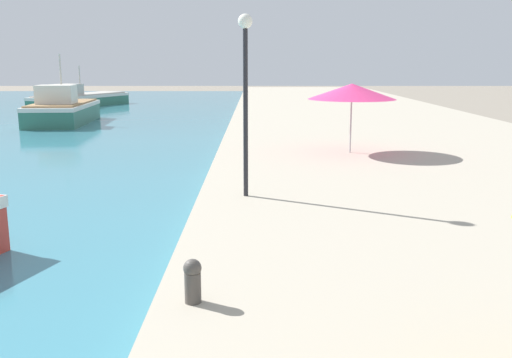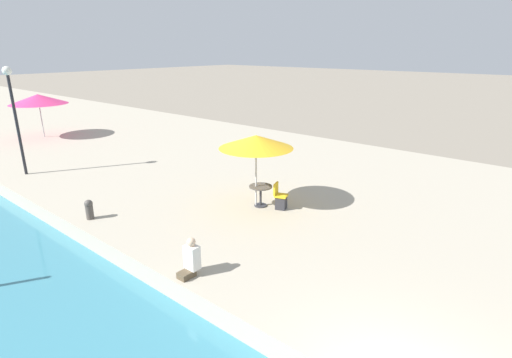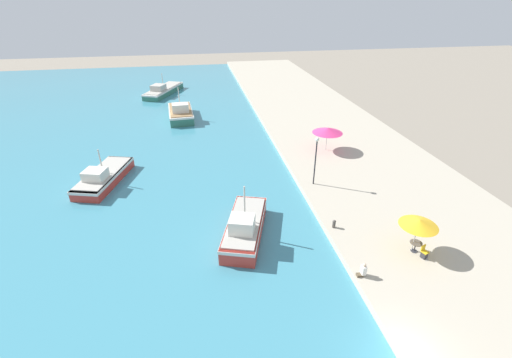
{
  "view_description": "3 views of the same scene",
  "coord_description": "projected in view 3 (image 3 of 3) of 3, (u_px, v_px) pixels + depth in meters",
  "views": [
    {
      "loc": [
        1.51,
        2.88,
        4.0
      ],
      "look_at": [
        1.5,
        15.54,
        1.39
      ],
      "focal_mm": 40.0,
      "sensor_mm": 36.0,
      "label": 1
    },
    {
      "loc": [
        -5.04,
        -1.15,
        5.88
      ],
      "look_at": [
        4.88,
        7.17,
        1.59
      ],
      "focal_mm": 28.0,
      "sensor_mm": 36.0,
      "label": 2
    },
    {
      "loc": [
        -8.82,
        -8.87,
        16.1
      ],
      "look_at": [
        -4.0,
        18.0,
        1.19
      ],
      "focal_mm": 24.0,
      "sensor_mm": 36.0,
      "label": 3
    }
  ],
  "objects": [
    {
      "name": "water_basin",
      "position": [
        48.0,
        134.0,
        44.36
      ],
      "size": [
        56.0,
        90.0,
        0.04
      ],
      "color": "teal",
      "rests_on": "ground_plane"
    },
    {
      "name": "quay_promenade",
      "position": [
        314.0,
        116.0,
        49.8
      ],
      "size": [
        16.0,
        90.0,
        0.59
      ],
      "color": "#B2A893",
      "rests_on": "ground_plane"
    },
    {
      "name": "fishing_boat_near",
      "position": [
        245.0,
        227.0,
        25.29
      ],
      "size": [
        4.52,
        7.49,
        4.21
      ],
      "rotation": [
        0.0,
        0.0,
        -0.31
      ],
      "color": "red",
      "rests_on": "water_basin"
    },
    {
      "name": "fishing_boat_mid",
      "position": [
        104.0,
        176.0,
        32.52
      ],
      "size": [
        4.67,
        7.98,
        3.43
      ],
      "rotation": [
        0.0,
        0.0,
        -0.28
      ],
      "color": "red",
      "rests_on": "water_basin"
    },
    {
      "name": "fishing_boat_far",
      "position": [
        181.0,
        113.0,
        49.15
      ],
      "size": [
        3.77,
        7.96,
        4.46
      ],
      "rotation": [
        0.0,
        0.0,
        0.07
      ],
      "color": "#33705B",
      "rests_on": "water_basin"
    },
    {
      "name": "fishing_boat_distant",
      "position": [
        163.0,
        90.0,
        61.15
      ],
      "size": [
        6.83,
        10.88,
        3.61
      ],
      "rotation": [
        0.0,
        0.0,
        -0.4
      ],
      "color": "#33705B",
      "rests_on": "water_basin"
    },
    {
      "name": "cafe_umbrella_pink",
      "position": [
        419.0,
        223.0,
        22.3
      ],
      "size": [
        2.51,
        2.51,
        2.53
      ],
      "color": "#B7B7B7",
      "rests_on": "quay_promenade"
    },
    {
      "name": "cafe_umbrella_white",
      "position": [
        328.0,
        130.0,
        37.28
      ],
      "size": [
        3.31,
        3.31,
        2.61
      ],
      "color": "#B7B7B7",
      "rests_on": "quay_promenade"
    },
    {
      "name": "cafe_table",
      "position": [
        416.0,
        245.0,
        23.08
      ],
      "size": [
        0.8,
        0.8,
        0.74
      ],
      "color": "#333338",
      "rests_on": "quay_promenade"
    },
    {
      "name": "cafe_chair_left",
      "position": [
        424.0,
        254.0,
        22.63
      ],
      "size": [
        0.52,
        0.54,
        0.91
      ],
      "rotation": [
        0.0,
        0.0,
        3.49
      ],
      "color": "#2D2D33",
      "rests_on": "quay_promenade"
    },
    {
      "name": "person_at_quay",
      "position": [
        363.0,
        270.0,
        21.11
      ],
      "size": [
        0.53,
        0.36,
        0.98
      ],
      "color": "brown",
      "rests_on": "quay_promenade"
    },
    {
      "name": "mooring_bollard",
      "position": [
        334.0,
        224.0,
        25.53
      ],
      "size": [
        0.26,
        0.26,
        0.65
      ],
      "color": "#4C4742",
      "rests_on": "quay_promenade"
    },
    {
      "name": "lamppost",
      "position": [
        316.0,
        153.0,
        30.09
      ],
      "size": [
        0.36,
        0.36,
        4.56
      ],
      "color": "#232328",
      "rests_on": "quay_promenade"
    }
  ]
}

